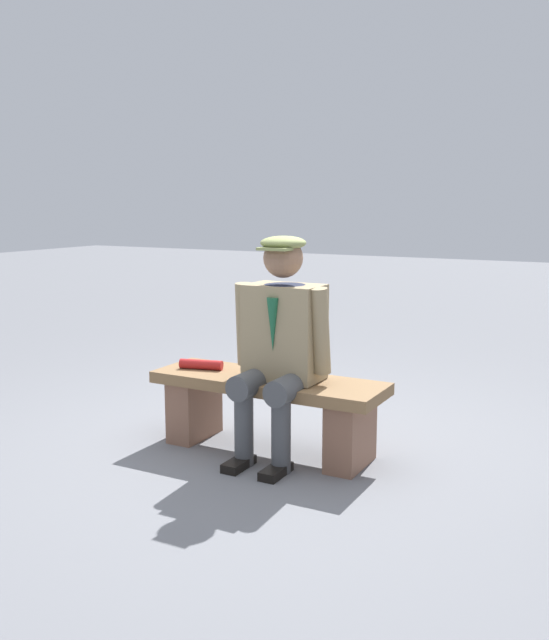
{
  "coord_description": "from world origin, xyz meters",
  "views": [
    {
      "loc": [
        -2.0,
        3.62,
        1.5
      ],
      "look_at": [
        -0.04,
        0.0,
        0.81
      ],
      "focal_mm": 39.95,
      "sensor_mm": 36.0,
      "label": 1
    }
  ],
  "objects": [
    {
      "name": "bench",
      "position": [
        0.0,
        0.0,
        0.3
      ],
      "size": [
        1.43,
        0.46,
        0.46
      ],
      "color": "olive",
      "rests_on": "ground"
    },
    {
      "name": "seated_man",
      "position": [
        -0.11,
        0.06,
        0.72
      ],
      "size": [
        0.61,
        0.59,
        1.3
      ],
      "color": "#94815F",
      "rests_on": "ground"
    },
    {
      "name": "rolled_magazine",
      "position": [
        0.46,
        0.02,
        0.49
      ],
      "size": [
        0.28,
        0.13,
        0.06
      ],
      "primitive_type": "cylinder",
      "rotation": [
        0.0,
        1.57,
        0.25
      ],
      "color": "#B21E1E",
      "rests_on": "bench"
    },
    {
      "name": "ground_plane",
      "position": [
        0.0,
        0.0,
        0.0
      ],
      "size": [
        30.0,
        30.0,
        0.0
      ],
      "primitive_type": "plane",
      "color": "slate"
    }
  ]
}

